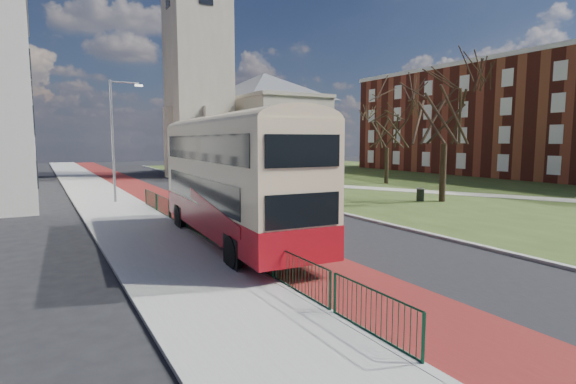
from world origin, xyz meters
TOP-DOWN VIEW (x-y plane):
  - ground at (0.00, 0.00)m, footprint 160.00×160.00m
  - road_carriageway at (1.50, 20.00)m, footprint 9.00×120.00m
  - bus_lane at (-1.20, 20.00)m, footprint 3.40×120.00m
  - pavement_west at (-5.00, 20.00)m, footprint 4.00×120.00m
  - kerb_west at (-3.00, 20.00)m, footprint 0.25×120.00m
  - kerb_east at (6.10, 22.00)m, footprint 0.25×80.00m
  - grass_green at (26.00, 22.00)m, footprint 40.00×80.00m
  - footpath at (20.00, 10.00)m, footprint 18.84×32.82m
  - pedestrian_railing at (-2.95, 4.00)m, footprint 0.07×24.00m
  - gothic_church at (12.56, 38.00)m, footprint 16.38×18.00m
  - brick_terrace at (40.00, 20.00)m, footprint 10.30×44.30m
  - streetlamp at (-4.35, 18.00)m, footprint 2.13×0.18m
  - bus at (-2.04, 3.27)m, footprint 3.44×12.22m
  - winter_tree_near at (15.23, 7.86)m, footprint 8.14×8.14m
  - winter_tree_far at (20.71, 19.71)m, footprint 7.27×7.27m
  - litter_bin at (14.05, 8.71)m, footprint 0.65×0.65m

SIDE VIEW (x-z plane):
  - ground at x=0.00m, z-range 0.00..0.00m
  - road_carriageway at x=1.50m, z-range 0.00..0.01m
  - bus_lane at x=-1.20m, z-range 0.00..0.01m
  - grass_green at x=26.00m, z-range 0.00..0.04m
  - footpath at x=20.00m, z-range 0.04..0.07m
  - pavement_west at x=-5.00m, z-range 0.00..0.12m
  - kerb_west at x=-3.00m, z-range 0.00..0.13m
  - kerb_east at x=6.10m, z-range 0.00..0.13m
  - litter_bin at x=14.05m, z-range 0.04..0.93m
  - pedestrian_railing at x=-2.95m, z-range -0.01..1.11m
  - bus at x=-2.04m, z-range 0.36..5.41m
  - streetlamp at x=-4.35m, z-range 0.59..8.59m
  - winter_tree_far at x=20.71m, z-range 1.77..10.74m
  - brick_terrace at x=40.00m, z-range 0.01..13.51m
  - winter_tree_near at x=15.23m, z-range 1.99..12.12m
  - gothic_church at x=12.56m, z-range -6.87..33.13m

